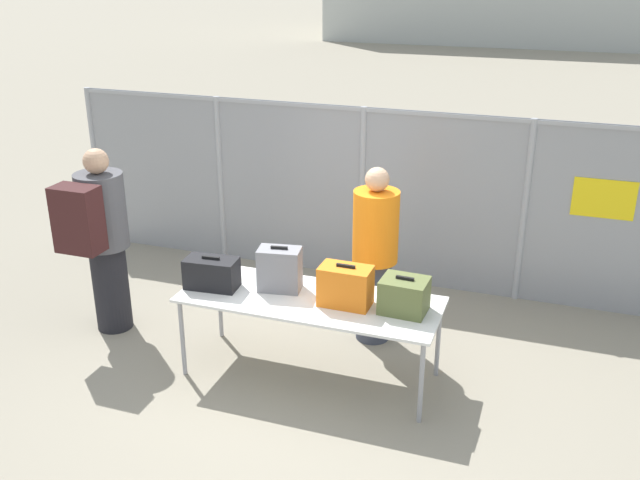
{
  "coord_description": "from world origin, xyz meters",
  "views": [
    {
      "loc": [
        2.06,
        -5.16,
        3.5
      ],
      "look_at": [
        0.05,
        0.55,
        1.05
      ],
      "focal_mm": 40.0,
      "sensor_mm": 36.0,
      "label": 1
    }
  ],
  "objects": [
    {
      "name": "suitcase_grey",
      "position": [
        -0.14,
        0.04,
        0.95
      ],
      "size": [
        0.4,
        0.28,
        0.41
      ],
      "color": "slate",
      "rests_on": "inspection_table"
    },
    {
      "name": "traveler_hooded",
      "position": [
        -1.98,
        0.06,
        1.01
      ],
      "size": [
        0.46,
        0.71,
        1.84
      ],
      "rotation": [
        0.0,
        0.0,
        0.09
      ],
      "color": "black",
      "rests_on": "ground_plane"
    },
    {
      "name": "suitcase_black",
      "position": [
        -0.72,
        -0.13,
        0.89
      ],
      "size": [
        0.48,
        0.28,
        0.29
      ],
      "color": "black",
      "rests_on": "inspection_table"
    },
    {
      "name": "inspection_table",
      "position": [
        0.17,
        -0.05,
        0.71
      ],
      "size": [
        2.24,
        0.84,
        0.76
      ],
      "color": "silver",
      "rests_on": "ground_plane"
    },
    {
      "name": "fence_section",
      "position": [
        0.02,
        2.12,
        1.04
      ],
      "size": [
        7.08,
        0.07,
        1.98
      ],
      "color": "#9EA0A5",
      "rests_on": "ground_plane"
    },
    {
      "name": "suitcase_orange",
      "position": [
        0.49,
        -0.05,
        0.93
      ],
      "size": [
        0.43,
        0.26,
        0.36
      ],
      "color": "orange",
      "rests_on": "inspection_table"
    },
    {
      "name": "utility_trailer",
      "position": [
        0.44,
        4.85,
        0.37
      ],
      "size": [
        3.69,
        1.93,
        0.63
      ],
      "color": "#4C6B47",
      "rests_on": "ground_plane"
    },
    {
      "name": "suitcase_olive",
      "position": [
        0.98,
        -0.01,
        0.9
      ],
      "size": [
        0.39,
        0.32,
        0.31
      ],
      "color": "#566033",
      "rests_on": "inspection_table"
    },
    {
      "name": "security_worker_near",
      "position": [
        0.52,
        0.78,
        0.89
      ],
      "size": [
        0.43,
        0.43,
        1.72
      ],
      "rotation": [
        0.0,
        0.0,
        3.44
      ],
      "color": "#383D4C",
      "rests_on": "ground_plane"
    },
    {
      "name": "ground_plane",
      "position": [
        0.0,
        0.0,
        0.0
      ],
      "size": [
        120.0,
        120.0,
        0.0
      ],
      "primitive_type": "plane",
      "color": "gray"
    }
  ]
}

